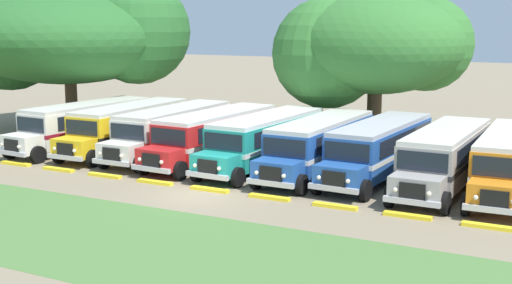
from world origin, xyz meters
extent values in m
plane|color=#84755B|center=(0.00, 0.00, 0.00)|extent=(220.00, 220.00, 0.00)
cube|color=#4C7538|center=(0.00, -6.76, 0.00)|extent=(80.00, 8.20, 0.01)
cube|color=silver|center=(-12.72, 7.11, 1.55)|extent=(3.15, 9.35, 2.10)
cube|color=maroon|center=(-12.72, 7.11, 1.38)|extent=(3.18, 9.38, 0.24)
cube|color=black|center=(-11.44, 7.32, 2.05)|extent=(0.61, 7.98, 0.80)
cube|color=black|center=(-13.97, 7.50, 2.05)|extent=(0.61, 7.98, 0.80)
cube|color=beige|center=(-12.72, 7.11, 2.71)|extent=(3.06, 9.25, 0.22)
cube|color=silver|center=(-13.10, 1.82, 1.02)|extent=(2.29, 1.55, 1.05)
cube|color=black|center=(-13.15, 1.08, 1.05)|extent=(1.10, 0.18, 0.70)
cube|color=#B7B7BC|center=(-13.16, 1.04, 0.62)|extent=(2.41, 0.37, 0.24)
cube|color=black|center=(-13.05, 2.49, 2.05)|extent=(2.20, 0.22, 0.84)
cube|color=maroon|center=(-12.40, 11.72, 1.45)|extent=(0.90, 0.12, 1.30)
sphere|color=#EAE5C6|center=(-12.46, 0.98, 1.05)|extent=(0.20, 0.20, 0.20)
sphere|color=#EAE5C6|center=(-13.85, 1.08, 1.05)|extent=(0.20, 0.20, 0.20)
cylinder|color=black|center=(-11.90, 1.83, 0.50)|extent=(0.35, 1.02, 1.00)
cylinder|color=black|center=(-14.29, 2.01, 0.50)|extent=(0.35, 1.02, 1.00)
cylinder|color=black|center=(-11.31, 10.01, 0.50)|extent=(0.35, 1.02, 1.00)
cylinder|color=black|center=(-13.71, 10.18, 0.50)|extent=(0.35, 1.02, 1.00)
cube|color=yellow|center=(-9.71, 7.60, 1.55)|extent=(2.65, 9.24, 2.10)
cube|color=black|center=(-9.71, 7.60, 1.38)|extent=(2.68, 9.26, 0.24)
cube|color=black|center=(-8.44, 7.93, 2.05)|extent=(0.17, 8.00, 0.80)
cube|color=black|center=(-10.98, 7.88, 2.05)|extent=(0.17, 8.00, 0.80)
cube|color=beige|center=(-9.71, 7.60, 2.71)|extent=(2.57, 9.14, 0.22)
cube|color=yellow|center=(-9.62, 2.30, 1.02)|extent=(2.22, 1.44, 1.05)
cube|color=black|center=(-9.61, 1.57, 1.05)|extent=(1.10, 0.12, 0.70)
cube|color=#B7B7BC|center=(-9.61, 1.53, 0.62)|extent=(2.40, 0.24, 0.24)
cube|color=black|center=(-9.63, 2.97, 2.05)|extent=(2.20, 0.10, 0.84)
cube|color=black|center=(-9.79, 12.22, 1.45)|extent=(0.90, 0.08, 1.30)
sphere|color=#EAE5C6|center=(-8.91, 1.53, 1.05)|extent=(0.20, 0.20, 0.20)
sphere|color=#EAE5C6|center=(-10.31, 1.50, 1.05)|extent=(0.20, 0.20, 0.20)
cylinder|color=black|center=(-8.42, 2.43, 0.50)|extent=(0.30, 1.00, 1.00)
cylinder|color=black|center=(-10.82, 2.38, 0.50)|extent=(0.30, 1.00, 1.00)
cylinder|color=black|center=(-8.56, 10.62, 0.50)|extent=(0.30, 1.00, 1.00)
cylinder|color=black|center=(-10.96, 10.58, 0.50)|extent=(0.30, 1.00, 1.00)
cube|color=silver|center=(-6.50, 7.68, 1.55)|extent=(2.54, 9.21, 2.10)
cube|color=red|center=(-6.50, 7.68, 1.38)|extent=(2.57, 9.23, 0.24)
cube|color=black|center=(-5.23, 7.99, 2.05)|extent=(0.08, 8.00, 0.80)
cube|color=black|center=(-7.77, 7.97, 2.05)|extent=(0.08, 8.00, 0.80)
cube|color=beige|center=(-6.50, 7.68, 2.71)|extent=(2.46, 9.11, 0.22)
cube|color=silver|center=(-6.48, 2.38, 1.02)|extent=(2.21, 1.41, 1.05)
cube|color=black|center=(-6.47, 1.64, 1.05)|extent=(1.10, 0.10, 0.70)
cube|color=#B7B7BC|center=(-6.47, 1.60, 0.62)|extent=(2.40, 0.21, 0.24)
cube|color=black|center=(-6.48, 3.05, 2.05)|extent=(2.20, 0.07, 0.84)
cube|color=red|center=(-6.52, 12.30, 1.45)|extent=(0.90, 0.06, 1.30)
sphere|color=#EAE5C6|center=(-5.77, 1.59, 1.05)|extent=(0.20, 0.20, 0.20)
sphere|color=#EAE5C6|center=(-7.17, 1.59, 1.05)|extent=(0.20, 0.20, 0.20)
cylinder|color=black|center=(-5.28, 2.49, 0.50)|extent=(0.28, 1.00, 1.00)
cylinder|color=black|center=(-7.68, 2.48, 0.50)|extent=(0.28, 1.00, 1.00)
cylinder|color=black|center=(-5.31, 10.69, 0.50)|extent=(0.28, 1.00, 1.00)
cylinder|color=black|center=(-7.71, 10.67, 0.50)|extent=(0.28, 1.00, 1.00)
cube|color=red|center=(-3.32, 7.35, 1.55)|extent=(3.03, 9.33, 2.10)
cube|color=white|center=(-3.32, 7.35, 1.38)|extent=(3.06, 9.35, 0.24)
cube|color=black|center=(-2.04, 7.58, 2.05)|extent=(0.50, 7.99, 0.80)
cube|color=black|center=(-4.58, 7.73, 2.05)|extent=(0.50, 7.99, 0.80)
cube|color=silver|center=(-3.32, 7.35, 2.71)|extent=(2.94, 9.23, 0.22)
cube|color=red|center=(-3.63, 2.06, 1.02)|extent=(2.28, 1.53, 1.05)
cube|color=black|center=(-3.68, 1.32, 1.05)|extent=(1.10, 0.16, 0.70)
cube|color=#B7B7BC|center=(-3.68, 1.28, 0.62)|extent=(2.41, 0.34, 0.24)
cube|color=black|center=(-3.59, 2.73, 2.05)|extent=(2.20, 0.19, 0.84)
cube|color=white|center=(-3.06, 11.96, 1.45)|extent=(0.90, 0.11, 1.30)
sphere|color=#EAE5C6|center=(-2.98, 1.23, 1.05)|extent=(0.20, 0.20, 0.20)
sphere|color=#EAE5C6|center=(-4.38, 1.31, 1.05)|extent=(0.20, 0.20, 0.20)
cylinder|color=black|center=(-2.43, 2.09, 0.50)|extent=(0.34, 1.01, 1.00)
cylinder|color=black|center=(-4.82, 2.23, 0.50)|extent=(0.34, 1.01, 1.00)
cylinder|color=black|center=(-1.95, 10.28, 0.50)|extent=(0.34, 1.01, 1.00)
cylinder|color=black|center=(-4.35, 10.42, 0.50)|extent=(0.34, 1.01, 1.00)
cube|color=teal|center=(-0.10, 7.40, 1.55)|extent=(2.93, 9.31, 2.10)
cube|color=white|center=(-0.10, 7.40, 1.38)|extent=(2.96, 9.33, 0.24)
cube|color=black|center=(1.19, 7.64, 2.05)|extent=(0.42, 7.99, 0.80)
cube|color=black|center=(-1.35, 7.76, 2.05)|extent=(0.42, 7.99, 0.80)
cube|color=silver|center=(-0.10, 7.40, 2.71)|extent=(2.85, 9.20, 0.22)
cube|color=teal|center=(-0.35, 2.11, 1.02)|extent=(2.26, 1.50, 1.05)
cube|color=black|center=(-0.38, 1.37, 1.05)|extent=(1.10, 0.15, 0.70)
cube|color=#B7B7BC|center=(-0.38, 1.33, 0.62)|extent=(2.41, 0.31, 0.24)
cube|color=black|center=(-0.32, 2.78, 2.05)|extent=(2.20, 0.16, 0.84)
cube|color=white|center=(0.12, 12.02, 1.45)|extent=(0.90, 0.10, 1.30)
sphere|color=#EAE5C6|center=(0.31, 1.29, 1.05)|extent=(0.20, 0.20, 0.20)
sphere|color=#EAE5C6|center=(-1.08, 1.35, 1.05)|extent=(0.20, 0.20, 0.20)
cylinder|color=black|center=(0.86, 2.15, 0.50)|extent=(0.33, 1.01, 1.00)
cylinder|color=black|center=(-1.54, 2.27, 0.50)|extent=(0.33, 1.01, 1.00)
cylinder|color=black|center=(1.25, 10.34, 0.50)|extent=(0.33, 1.01, 1.00)
cylinder|color=black|center=(-1.15, 10.46, 0.50)|extent=(0.33, 1.01, 1.00)
cube|color=#23519E|center=(3.11, 7.41, 1.55)|extent=(2.67, 9.24, 2.10)
cube|color=silver|center=(3.11, 7.41, 1.38)|extent=(2.70, 9.26, 0.24)
cube|color=black|center=(4.39, 7.69, 2.05)|extent=(0.19, 8.00, 0.80)
cube|color=black|center=(1.85, 7.74, 2.05)|extent=(0.19, 8.00, 0.80)
cube|color=beige|center=(3.11, 7.41, 2.71)|extent=(2.59, 9.14, 0.22)
cube|color=#23519E|center=(3.01, 2.12, 1.02)|extent=(2.23, 1.44, 1.05)
cube|color=black|center=(3.00, 1.38, 1.05)|extent=(1.10, 0.12, 0.70)
cube|color=#B7B7BC|center=(3.00, 1.34, 0.62)|extent=(2.40, 0.24, 0.24)
cube|color=black|center=(3.03, 2.79, 2.05)|extent=(2.20, 0.10, 0.84)
cube|color=silver|center=(3.19, 12.03, 1.45)|extent=(0.90, 0.08, 1.30)
sphere|color=#EAE5C6|center=(3.70, 1.31, 1.05)|extent=(0.20, 0.20, 0.20)
sphere|color=#EAE5C6|center=(2.30, 1.34, 1.05)|extent=(0.20, 0.20, 0.20)
cylinder|color=black|center=(4.22, 2.19, 0.50)|extent=(0.30, 1.00, 1.00)
cylinder|color=black|center=(1.82, 2.24, 0.50)|extent=(0.30, 1.00, 1.00)
cylinder|color=black|center=(4.36, 10.39, 0.50)|extent=(0.30, 1.00, 1.00)
cylinder|color=black|center=(1.97, 10.44, 0.50)|extent=(0.30, 1.00, 1.00)
cube|color=#23519E|center=(6.26, 7.81, 1.55)|extent=(2.99, 9.32, 2.10)
cube|color=silver|center=(6.26, 7.81, 1.38)|extent=(3.02, 9.34, 0.24)
cube|color=black|center=(7.54, 8.04, 2.05)|extent=(0.47, 7.99, 0.80)
cube|color=black|center=(5.00, 8.18, 2.05)|extent=(0.47, 7.99, 0.80)
cube|color=#B2B2B7|center=(6.26, 7.81, 2.71)|extent=(2.90, 9.22, 0.22)
cube|color=#23519E|center=(5.97, 2.52, 1.02)|extent=(2.27, 1.51, 1.05)
cube|color=black|center=(5.94, 1.78, 1.05)|extent=(1.10, 0.16, 0.70)
cube|color=#B7B7BC|center=(5.93, 1.74, 0.62)|extent=(2.41, 0.33, 0.24)
cube|color=black|center=(6.01, 3.19, 2.05)|extent=(2.20, 0.18, 0.84)
cube|color=silver|center=(6.50, 12.43, 1.45)|extent=(0.90, 0.11, 1.30)
sphere|color=#EAE5C6|center=(6.63, 1.69, 1.05)|extent=(0.20, 0.20, 0.20)
sphere|color=#EAE5C6|center=(5.23, 1.77, 1.05)|extent=(0.20, 0.20, 0.20)
cylinder|color=black|center=(7.18, 2.56, 0.50)|extent=(0.33, 1.01, 1.00)
cylinder|color=black|center=(4.78, 2.68, 0.50)|extent=(0.33, 1.01, 1.00)
cylinder|color=black|center=(7.61, 10.74, 0.50)|extent=(0.33, 1.01, 1.00)
cylinder|color=black|center=(5.22, 10.87, 0.50)|extent=(0.33, 1.01, 1.00)
cube|color=#9E9993|center=(9.72, 7.24, 1.55)|extent=(2.68, 9.25, 2.10)
cube|color=#282828|center=(9.72, 7.24, 1.38)|extent=(2.71, 9.27, 0.24)
cube|color=black|center=(11.00, 7.51, 2.05)|extent=(0.20, 8.00, 0.80)
cube|color=black|center=(8.46, 7.56, 2.05)|extent=(0.20, 8.00, 0.80)
cube|color=beige|center=(9.72, 7.24, 2.71)|extent=(2.60, 9.15, 0.22)
cube|color=#9E9993|center=(9.62, 1.94, 1.02)|extent=(2.23, 1.44, 1.05)
cube|color=black|center=(9.61, 1.20, 1.05)|extent=(1.10, 0.12, 0.70)
cube|color=#B7B7BC|center=(9.61, 1.16, 0.62)|extent=(2.40, 0.25, 0.24)
cube|color=black|center=(9.63, 2.61, 2.05)|extent=(2.20, 0.10, 0.84)
cube|color=#282828|center=(9.81, 11.86, 1.45)|extent=(0.90, 0.08, 1.30)
sphere|color=#EAE5C6|center=(10.31, 1.14, 1.05)|extent=(0.20, 0.20, 0.20)
sphere|color=#EAE5C6|center=(8.91, 1.16, 1.05)|extent=(0.20, 0.20, 0.20)
cylinder|color=black|center=(10.82, 2.02, 0.50)|extent=(0.30, 1.01, 1.00)
cylinder|color=black|center=(8.42, 2.06, 0.50)|extent=(0.30, 1.01, 1.00)
cylinder|color=black|center=(10.98, 10.21, 0.50)|extent=(0.30, 1.01, 1.00)
cylinder|color=black|center=(8.58, 10.26, 0.50)|extent=(0.30, 1.01, 1.00)
cube|color=orange|center=(12.63, 7.53, 1.55)|extent=(2.76, 9.27, 2.10)
cube|color=white|center=(12.63, 7.53, 1.38)|extent=(2.79, 9.29, 0.24)
cube|color=black|center=(11.35, 7.79, 2.05)|extent=(0.27, 8.00, 0.80)
cube|color=beige|center=(12.63, 7.53, 2.71)|extent=(2.68, 9.17, 0.22)
cube|color=orange|center=(12.78, 2.23, 1.02)|extent=(2.24, 1.46, 1.05)
cube|color=black|center=(12.81, 1.49, 1.05)|extent=(1.10, 0.13, 0.70)
cube|color=#B7B7BC|center=(12.81, 1.45, 0.62)|extent=(2.40, 0.27, 0.24)
cube|color=black|center=(12.76, 2.90, 2.05)|extent=(2.20, 0.12, 0.84)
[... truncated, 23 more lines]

